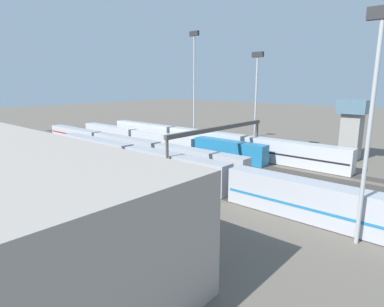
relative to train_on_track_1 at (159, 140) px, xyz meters
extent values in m
plane|color=#60594F|center=(-16.01, 7.50, -2.11)|extent=(400.00, 400.00, 0.00)
cube|color=#3D3833|center=(-16.01, -5.00, -2.05)|extent=(140.00, 2.80, 0.12)
cube|color=#3D3833|center=(-16.01, 0.00, -2.05)|extent=(140.00, 2.80, 0.12)
cube|color=#3D3833|center=(-16.01, 5.00, -2.05)|extent=(140.00, 2.80, 0.12)
cube|color=#3D3833|center=(-16.01, 10.00, -2.05)|extent=(140.00, 2.80, 0.12)
cube|color=#4C443D|center=(-16.01, 15.00, -2.05)|extent=(140.00, 2.80, 0.12)
cube|color=#3D3833|center=(-16.01, 20.00, -2.05)|extent=(140.00, 2.80, 0.12)
cube|color=#1E6B9E|center=(-23.26, 0.00, 0.21)|extent=(18.00, 3.00, 4.40)
cube|color=#B7BABF|center=(-1.56, 0.00, -0.09)|extent=(23.00, 3.00, 3.80)
cube|color=#B7BABF|center=(22.64, 0.00, -0.09)|extent=(23.00, 3.00, 3.80)
cube|color=#A8AAB2|center=(-22.60, 10.00, -0.09)|extent=(23.00, 3.00, 3.80)
cube|color=maroon|center=(-22.60, 10.00, -0.04)|extent=(22.40, 3.06, 0.36)
cube|color=#A8AAB2|center=(1.60, 10.00, -0.09)|extent=(23.00, 3.00, 3.80)
cube|color=maroon|center=(1.60, 10.00, -0.51)|extent=(22.40, 3.06, 0.36)
cube|color=#A8AAB2|center=(25.80, 10.00, -0.09)|extent=(23.00, 3.00, 3.80)
cube|color=maroon|center=(25.80, 10.00, 0.09)|extent=(22.40, 3.06, 0.36)
cube|color=#B7BABF|center=(-36.46, -5.00, 0.51)|extent=(23.00, 3.00, 5.00)
cube|color=black|center=(-36.46, -5.00, 0.26)|extent=(22.40, 3.06, 0.36)
cube|color=#B7BABF|center=(-12.26, -5.00, 0.51)|extent=(23.00, 3.00, 5.00)
cube|color=black|center=(-12.26, -5.00, 0.42)|extent=(22.40, 3.06, 0.36)
cube|color=#B7BABF|center=(11.94, -5.00, 0.51)|extent=(23.00, 3.00, 5.00)
cube|color=black|center=(11.94, -5.00, 0.48)|extent=(22.40, 3.06, 0.36)
cube|color=#A8AAB2|center=(-49.51, 20.00, 0.51)|extent=(23.00, 3.00, 5.00)
cube|color=#1E6B9E|center=(-49.51, 20.00, -0.02)|extent=(22.40, 3.06, 0.36)
cube|color=#A8AAB2|center=(-25.31, 20.00, 0.51)|extent=(23.00, 3.00, 5.00)
cube|color=#1E6B9E|center=(-25.31, 20.00, 0.51)|extent=(22.40, 3.06, 0.36)
cube|color=#A8AAB2|center=(-1.11, 20.00, 0.51)|extent=(23.00, 3.00, 5.00)
cube|color=#1E6B9E|center=(-1.11, 20.00, 0.38)|extent=(22.40, 3.06, 0.36)
cylinder|color=#9EA0A5|center=(-6.33, -7.38, 12.35)|extent=(0.44, 0.44, 28.94)
cube|color=#262628|center=(-6.33, -7.38, 27.42)|extent=(2.80, 0.70, 1.20)
cylinder|color=#9EA0A5|center=(-55.78, 22.40, 9.45)|extent=(0.44, 0.44, 23.13)
cube|color=#262628|center=(-55.78, 22.40, 21.62)|extent=(2.80, 0.70, 1.20)
cylinder|color=#9EA0A5|center=(-24.37, -8.70, 9.32)|extent=(0.44, 0.44, 22.86)
cube|color=#262628|center=(-24.37, -8.70, 21.35)|extent=(2.80, 0.70, 1.20)
cylinder|color=#4C4742|center=(-25.97, -7.10, 1.89)|extent=(0.50, 0.50, 8.00)
cylinder|color=#4C4742|center=(-25.97, 22.10, 1.89)|extent=(0.50, 0.50, 8.00)
cube|color=#4C4742|center=(-25.97, 7.50, 6.29)|extent=(0.70, 30.00, 0.80)
cube|color=gray|center=(-43.20, -18.92, 3.16)|extent=(4.00, 4.00, 10.55)
cube|color=slate|center=(-43.20, -18.92, 9.94)|extent=(6.00, 6.00, 3.00)
camera|label=1|loc=(-63.72, 58.81, 15.15)|focal=30.24mm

